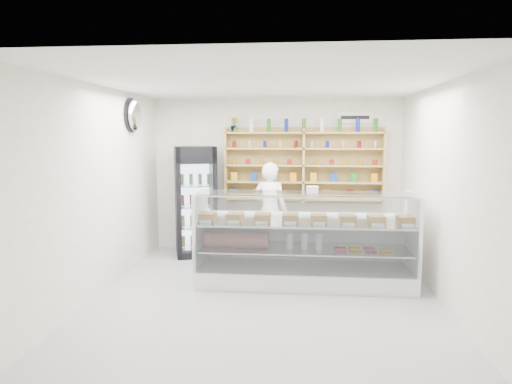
# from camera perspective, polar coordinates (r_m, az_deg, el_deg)

# --- Properties ---
(room) EXTENTS (5.00, 5.00, 5.00)m
(room) POSITION_cam_1_polar(r_m,az_deg,el_deg) (5.92, 1.32, -0.07)
(room) COLOR #ABABB0
(room) RESTS_ON ground
(display_counter) EXTENTS (3.07, 0.92, 1.34)m
(display_counter) POSITION_cam_1_polar(r_m,az_deg,el_deg) (6.68, 6.01, -8.33)
(display_counter) COLOR white
(display_counter) RESTS_ON floor
(shop_worker) EXTENTS (0.71, 0.57, 1.68)m
(shop_worker) POSITION_cam_1_polar(r_m,az_deg,el_deg) (7.86, 1.76, -2.38)
(shop_worker) COLOR white
(shop_worker) RESTS_ON floor
(drinks_cooler) EXTENTS (0.87, 0.86, 1.94)m
(drinks_cooler) POSITION_cam_1_polar(r_m,az_deg,el_deg) (8.17, -7.57, -1.12)
(drinks_cooler) COLOR black
(drinks_cooler) RESTS_ON floor
(wall_shelving) EXTENTS (2.84, 0.28, 1.33)m
(wall_shelving) POSITION_cam_1_polar(r_m,az_deg,el_deg) (8.22, 5.95, 3.29)
(wall_shelving) COLOR tan
(wall_shelving) RESTS_ON back_wall
(potted_plant) EXTENTS (0.18, 0.16, 0.26)m
(potted_plant) POSITION_cam_1_polar(r_m,az_deg,el_deg) (8.28, -2.75, 8.40)
(potted_plant) COLOR #1E6626
(potted_plant) RESTS_ON wall_shelving
(security_mirror) EXTENTS (0.15, 0.50, 0.50)m
(security_mirror) POSITION_cam_1_polar(r_m,az_deg,el_deg) (7.52, -14.94, 9.25)
(security_mirror) COLOR silver
(security_mirror) RESTS_ON left_wall
(wall_sign) EXTENTS (0.62, 0.03, 0.20)m
(wall_sign) POSITION_cam_1_polar(r_m,az_deg,el_deg) (8.39, 12.26, 9.09)
(wall_sign) COLOR white
(wall_sign) RESTS_ON back_wall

